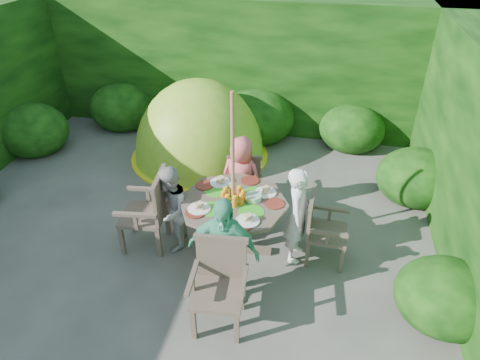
% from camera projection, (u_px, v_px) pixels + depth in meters
% --- Properties ---
extents(ground, '(60.00, 60.00, 0.00)m').
position_uv_depth(ground, '(170.00, 241.00, 5.81)').
color(ground, '#4A4842').
rests_on(ground, ground).
extents(hedge_enclosure, '(9.00, 9.00, 2.50)m').
position_uv_depth(hedge_enclosure, '(194.00, 117.00, 6.24)').
color(hedge_enclosure, black).
rests_on(hedge_enclosure, ground).
extents(patio_table, '(1.47, 1.47, 0.95)m').
position_uv_depth(patio_table, '(234.00, 209.00, 5.30)').
color(patio_table, '#44372C').
rests_on(patio_table, ground).
extents(parasol_pole, '(0.05, 0.05, 2.20)m').
position_uv_depth(parasol_pole, '(233.00, 180.00, 5.07)').
color(parasol_pole, '#91603A').
rests_on(parasol_pole, ground).
extents(garden_chair_right, '(0.50, 0.56, 0.91)m').
position_uv_depth(garden_chair_right, '(321.00, 227.00, 5.29)').
color(garden_chair_right, '#44372C').
rests_on(garden_chair_right, ground).
extents(garden_chair_left, '(0.62, 0.68, 1.03)m').
position_uv_depth(garden_chair_left, '(149.00, 210.00, 5.48)').
color(garden_chair_left, '#44372C').
rests_on(garden_chair_left, ground).
extents(garden_chair_back, '(0.59, 0.55, 0.85)m').
position_uv_depth(garden_chair_back, '(244.00, 177.00, 6.34)').
color(garden_chair_back, '#44372C').
rests_on(garden_chair_back, ground).
extents(garden_chair_front, '(0.62, 0.56, 0.97)m').
position_uv_depth(garden_chair_front, '(219.00, 283.00, 4.46)').
color(garden_chair_front, '#44372C').
rests_on(garden_chair_front, ground).
extents(child_right, '(0.34, 0.49, 1.30)m').
position_uv_depth(child_right, '(298.00, 215.00, 5.23)').
color(child_right, white).
rests_on(child_right, ground).
extents(child_left, '(0.54, 0.64, 1.18)m').
position_uv_depth(child_left, '(171.00, 209.00, 5.42)').
color(child_left, '#A3A29E').
rests_on(child_left, ground).
extents(child_back, '(0.67, 0.50, 1.25)m').
position_uv_depth(child_back, '(241.00, 178.00, 5.99)').
color(child_back, '#E05C60').
rests_on(child_back, ground).
extents(child_front, '(0.83, 0.39, 1.38)m').
position_uv_depth(child_front, '(223.00, 251.00, 4.62)').
color(child_front, '#4CB289').
rests_on(child_front, ground).
extents(dome_tent, '(2.47, 2.47, 2.83)m').
position_uv_depth(dome_tent, '(200.00, 156.00, 7.83)').
color(dome_tent, '#82B122').
rests_on(dome_tent, ground).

